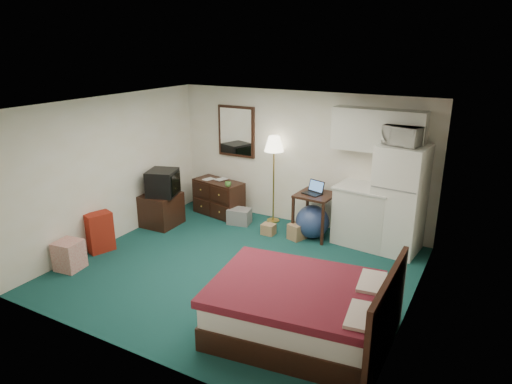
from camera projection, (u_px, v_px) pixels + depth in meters
The scene contains 25 objects.
floor at pixel (238, 270), 6.99m from camera, with size 5.00×4.50×0.01m, color #124244.
ceiling at pixel (236, 106), 6.20m from camera, with size 5.00×4.50×0.01m, color beige.
walls at pixel (237, 193), 6.60m from camera, with size 5.01×4.51×2.50m.
mirror at pixel (236, 131), 8.93m from camera, with size 0.80×0.06×1.00m, color white, non-canonical shape.
upper_cabinets at pixel (378, 130), 7.44m from camera, with size 1.50×0.35×0.70m, color silver, non-canonical shape.
headboard at pixel (386, 316), 4.85m from camera, with size 0.06×1.56×1.00m, color black, non-canonical shape.
dresser at pixel (219, 198), 9.14m from camera, with size 1.03×0.47×0.70m, color black, non-canonical shape.
floor_lamp at pixel (274, 180), 8.63m from camera, with size 0.36×0.36×1.67m, color gold, non-canonical shape.
desk at pixel (315, 215), 8.09m from camera, with size 0.63×0.63×0.80m, color black, non-canonical shape.
exercise_ball at pixel (312, 222), 8.07m from camera, with size 0.59×0.59×0.59m, color navy.
kitchen_counter at pixel (364, 216), 7.79m from camera, with size 0.90×0.69×0.99m, color silver, non-canonical shape.
fridge at pixel (399, 199), 7.38m from camera, with size 0.74×0.74×1.80m, color white, non-canonical shape.
bed at pixel (298, 310), 5.39m from camera, with size 1.95×1.52×0.62m, color #46060F, non-canonical shape.
tv_stand at pixel (162, 210), 8.62m from camera, with size 0.61×0.66×0.61m, color black, non-canonical shape.
suitcase at pixel (100, 232), 7.53m from camera, with size 0.26×0.41×0.66m, color maroon, non-canonical shape.
retail_box at pixel (69, 255), 6.96m from camera, with size 0.36×0.36×0.45m, color beige, non-canonical shape.
file_bin at pixel (239, 216), 8.73m from camera, with size 0.42×0.31×0.29m, color slate, non-canonical shape.
cardboard_box_a at pixel (268, 229), 8.25m from camera, with size 0.23×0.20×0.20m, color brown, non-canonical shape.
cardboard_box_b at pixel (297, 231), 8.05m from camera, with size 0.24×0.28×0.28m, color brown, non-canonical shape.
laptop at pixel (312, 188), 7.93m from camera, with size 0.32×0.26×0.22m, color black, non-canonical shape.
crt_tv at pixel (163, 183), 8.43m from camera, with size 0.51×0.55×0.48m, color black, non-canonical shape.
microwave at pixel (403, 133), 7.04m from camera, with size 0.55×0.31×0.38m, color white.
book_a at pixel (206, 174), 9.12m from camera, with size 0.16×0.02×0.22m, color brown.
book_b at pixel (218, 173), 9.10m from camera, with size 0.17×0.02×0.23m, color brown.
mug at pixel (228, 184), 8.65m from camera, with size 0.12×0.10×0.12m, color #4C8637.
Camera 1 is at (3.27, -5.34, 3.34)m, focal length 32.00 mm.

